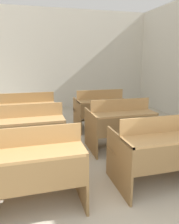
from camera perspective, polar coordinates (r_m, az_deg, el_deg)
wall_back at (r=7.26m, az=-11.35°, el=13.21°), size 6.86×0.06×3.12m
bench_front_left at (r=2.48m, az=-14.86°, el=-13.58°), size 1.09×0.77×0.91m
bench_front_right at (r=2.93m, az=17.63°, el=-9.45°), size 1.09×0.77×0.91m
bench_second_left at (r=3.61m, az=-15.54°, el=-4.88°), size 1.09×0.77×0.91m
bench_second_right at (r=3.92m, az=7.95°, el=-3.00°), size 1.09×0.77×0.91m
bench_third_left at (r=4.76m, az=-15.68°, el=-0.39°), size 1.09×0.77×0.91m
bench_third_right at (r=5.01m, az=2.77°, el=0.79°), size 1.09×0.77×0.91m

